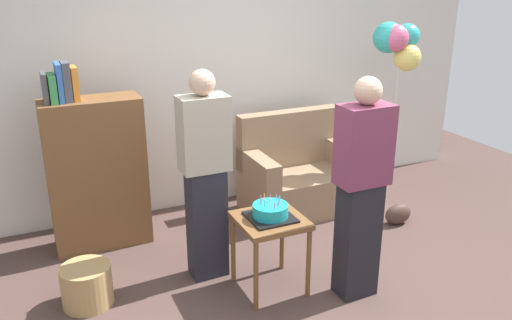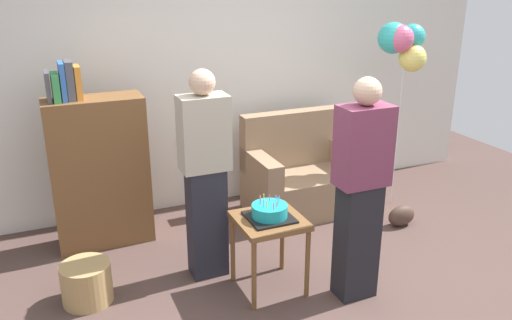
{
  "view_description": "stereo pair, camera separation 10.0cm",
  "coord_description": "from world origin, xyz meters",
  "px_view_note": "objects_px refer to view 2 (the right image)",
  "views": [
    {
      "loc": [
        -1.79,
        -2.83,
        2.27
      ],
      "look_at": [
        -0.26,
        0.53,
        0.95
      ],
      "focal_mm": 37.11,
      "sensor_mm": 36.0,
      "label": 1
    },
    {
      "loc": [
        -1.7,
        -2.87,
        2.27
      ],
      "look_at": [
        -0.26,
        0.53,
        0.95
      ],
      "focal_mm": 37.11,
      "sensor_mm": 36.0,
      "label": 2
    }
  ],
  "objects_px": {
    "wicker_basket": "(87,283)",
    "birthday_cake": "(270,212)",
    "bookshelf": "(99,169)",
    "handbag": "(401,216)",
    "couch": "(302,176)",
    "person_blowing_candles": "(205,175)",
    "balloon_bunch": "(403,43)",
    "person_holding_cake": "(360,191)",
    "side_table": "(269,229)"
  },
  "relations": [
    {
      "from": "bookshelf",
      "to": "person_blowing_candles",
      "type": "distance_m",
      "value": 1.11
    },
    {
      "from": "bookshelf",
      "to": "person_blowing_candles",
      "type": "xyz_separation_m",
      "value": [
        0.68,
        -0.86,
        0.16
      ]
    },
    {
      "from": "person_blowing_candles",
      "to": "balloon_bunch",
      "type": "xyz_separation_m",
      "value": [
        2.18,
        0.6,
        0.8
      ]
    },
    {
      "from": "balloon_bunch",
      "to": "wicker_basket",
      "type": "bearing_deg",
      "value": -168.57
    },
    {
      "from": "person_blowing_candles",
      "to": "balloon_bunch",
      "type": "distance_m",
      "value": 2.4
    },
    {
      "from": "balloon_bunch",
      "to": "handbag",
      "type": "bearing_deg",
      "value": -115.37
    },
    {
      "from": "bookshelf",
      "to": "handbag",
      "type": "xyz_separation_m",
      "value": [
        2.61,
        -0.79,
        -0.58
      ]
    },
    {
      "from": "person_blowing_candles",
      "to": "balloon_bunch",
      "type": "relative_size",
      "value": 0.89
    },
    {
      "from": "person_holding_cake",
      "to": "wicker_basket",
      "type": "bearing_deg",
      "value": -23.6
    },
    {
      "from": "bookshelf",
      "to": "person_blowing_candles",
      "type": "bearing_deg",
      "value": -51.7
    },
    {
      "from": "wicker_basket",
      "to": "birthday_cake",
      "type": "bearing_deg",
      "value": -15.69
    },
    {
      "from": "handbag",
      "to": "balloon_bunch",
      "type": "bearing_deg",
      "value": 64.63
    },
    {
      "from": "handbag",
      "to": "couch",
      "type": "bearing_deg",
      "value": 133.25
    },
    {
      "from": "side_table",
      "to": "wicker_basket",
      "type": "height_order",
      "value": "side_table"
    },
    {
      "from": "bookshelf",
      "to": "balloon_bunch",
      "type": "relative_size",
      "value": 0.88
    },
    {
      "from": "side_table",
      "to": "wicker_basket",
      "type": "relative_size",
      "value": 1.62
    },
    {
      "from": "bookshelf",
      "to": "handbag",
      "type": "relative_size",
      "value": 5.75
    },
    {
      "from": "couch",
      "to": "wicker_basket",
      "type": "relative_size",
      "value": 3.06
    },
    {
      "from": "person_blowing_candles",
      "to": "wicker_basket",
      "type": "bearing_deg",
      "value": 168.81
    },
    {
      "from": "person_holding_cake",
      "to": "handbag",
      "type": "xyz_separation_m",
      "value": [
        1.03,
        0.78,
        -0.73
      ]
    },
    {
      "from": "bookshelf",
      "to": "birthday_cake",
      "type": "distance_m",
      "value": 1.62
    },
    {
      "from": "wicker_basket",
      "to": "balloon_bunch",
      "type": "distance_m",
      "value": 3.5
    },
    {
      "from": "bookshelf",
      "to": "wicker_basket",
      "type": "xyz_separation_m",
      "value": [
        -0.25,
        -0.89,
        -0.53
      ]
    },
    {
      "from": "bookshelf",
      "to": "balloon_bunch",
      "type": "xyz_separation_m",
      "value": [
        2.86,
        -0.26,
        0.95
      ]
    },
    {
      "from": "couch",
      "to": "balloon_bunch",
      "type": "distance_m",
      "value": 1.6
    },
    {
      "from": "couch",
      "to": "balloon_bunch",
      "type": "height_order",
      "value": "balloon_bunch"
    },
    {
      "from": "person_blowing_candles",
      "to": "person_holding_cake",
      "type": "relative_size",
      "value": 1.0
    },
    {
      "from": "balloon_bunch",
      "to": "couch",
      "type": "bearing_deg",
      "value": 167.86
    },
    {
      "from": "birthday_cake",
      "to": "person_blowing_candles",
      "type": "bearing_deg",
      "value": 131.98
    },
    {
      "from": "balloon_bunch",
      "to": "person_blowing_candles",
      "type": "bearing_deg",
      "value": -164.66
    },
    {
      "from": "bookshelf",
      "to": "handbag",
      "type": "height_order",
      "value": "bookshelf"
    },
    {
      "from": "bookshelf",
      "to": "handbag",
      "type": "bearing_deg",
      "value": -16.83
    },
    {
      "from": "person_blowing_candles",
      "to": "handbag",
      "type": "xyz_separation_m",
      "value": [
        1.93,
        0.07,
        -0.73
      ]
    },
    {
      "from": "couch",
      "to": "person_blowing_candles",
      "type": "bearing_deg",
      "value": -147.35
    },
    {
      "from": "wicker_basket",
      "to": "balloon_bunch",
      "type": "xyz_separation_m",
      "value": [
        3.11,
        0.63,
        1.48
      ]
    },
    {
      "from": "wicker_basket",
      "to": "couch",
      "type": "bearing_deg",
      "value": 20.86
    },
    {
      "from": "couch",
      "to": "bookshelf",
      "type": "relative_size",
      "value": 0.68
    },
    {
      "from": "person_holding_cake",
      "to": "side_table",
      "type": "bearing_deg",
      "value": -33.08
    },
    {
      "from": "wicker_basket",
      "to": "handbag",
      "type": "distance_m",
      "value": 2.86
    },
    {
      "from": "bookshelf",
      "to": "person_holding_cake",
      "type": "relative_size",
      "value": 0.99
    },
    {
      "from": "birthday_cake",
      "to": "wicker_basket",
      "type": "distance_m",
      "value": 1.42
    },
    {
      "from": "person_blowing_candles",
      "to": "person_holding_cake",
      "type": "height_order",
      "value": "same"
    },
    {
      "from": "bookshelf",
      "to": "couch",
      "type": "bearing_deg",
      "value": -1.86
    },
    {
      "from": "birthday_cake",
      "to": "person_blowing_candles",
      "type": "height_order",
      "value": "person_blowing_candles"
    },
    {
      "from": "person_holding_cake",
      "to": "handbag",
      "type": "bearing_deg",
      "value": -146.37
    },
    {
      "from": "couch",
      "to": "wicker_basket",
      "type": "xyz_separation_m",
      "value": [
        -2.18,
        -0.83,
        -0.19
      ]
    },
    {
      "from": "person_holding_cake",
      "to": "balloon_bunch",
      "type": "relative_size",
      "value": 0.89
    },
    {
      "from": "birthday_cake",
      "to": "person_holding_cake",
      "type": "relative_size",
      "value": 0.2
    },
    {
      "from": "couch",
      "to": "birthday_cake",
      "type": "distance_m",
      "value": 1.52
    },
    {
      "from": "side_table",
      "to": "wicker_basket",
      "type": "distance_m",
      "value": 1.38
    }
  ]
}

